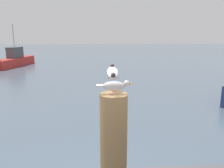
% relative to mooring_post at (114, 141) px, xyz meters
% --- Properties ---
extents(mooring_post, '(0.30, 0.30, 1.06)m').
position_rel_mooring_post_xyz_m(mooring_post, '(0.00, 0.00, 0.00)').
color(mooring_post, brown).
rests_on(mooring_post, harbor_quay).
extents(seagull, '(0.39, 0.63, 0.27)m').
position_rel_mooring_post_xyz_m(seagull, '(0.00, -0.00, 0.66)').
color(seagull, '#C66D60').
rests_on(seagull, mooring_post).
extents(boat_red, '(2.65, 6.02, 3.97)m').
position_rel_mooring_post_xyz_m(boat_red, '(-7.92, 19.04, -1.38)').
color(boat_red, '#B72D28').
rests_on(boat_red, ground_plane).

